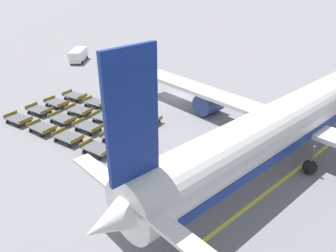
% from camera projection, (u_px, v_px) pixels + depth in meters
% --- Properties ---
extents(ground_plane, '(500.00, 500.00, 0.00)m').
position_uv_depth(ground_plane, '(176.00, 96.00, 44.68)').
color(ground_plane, gray).
extents(airplane, '(42.76, 47.15, 13.06)m').
position_uv_depth(airplane, '(304.00, 113.00, 31.04)').
color(airplane, white).
rests_on(airplane, ground_plane).
extents(service_van, '(4.90, 5.23, 2.13)m').
position_uv_depth(service_van, '(78.00, 55.00, 59.36)').
color(service_van, white).
rests_on(service_van, ground_plane).
extents(baggage_dolly_row_near_col_a, '(3.77, 2.22, 0.92)m').
position_uv_depth(baggage_dolly_row_near_col_a, '(18.00, 119.00, 36.96)').
color(baggage_dolly_row_near_col_a, '#515459').
rests_on(baggage_dolly_row_near_col_a, ground_plane).
extents(baggage_dolly_row_near_col_b, '(3.75, 2.10, 0.92)m').
position_uv_depth(baggage_dolly_row_near_col_b, '(42.00, 128.00, 35.00)').
color(baggage_dolly_row_near_col_b, '#515459').
rests_on(baggage_dolly_row_near_col_b, ground_plane).
extents(baggage_dolly_row_near_col_c, '(3.77, 2.20, 0.92)m').
position_uv_depth(baggage_dolly_row_near_col_c, '(68.00, 137.00, 33.15)').
color(baggage_dolly_row_near_col_c, '#515459').
rests_on(baggage_dolly_row_near_col_c, ground_plane).
extents(baggage_dolly_row_near_col_d, '(3.77, 2.19, 0.92)m').
position_uv_depth(baggage_dolly_row_near_col_d, '(97.00, 149.00, 31.15)').
color(baggage_dolly_row_near_col_d, '#515459').
rests_on(baggage_dolly_row_near_col_d, ground_plane).
extents(baggage_dolly_row_mid_a_col_a, '(3.77, 2.26, 0.92)m').
position_uv_depth(baggage_dolly_row_mid_a_col_a, '(39.00, 110.00, 39.26)').
color(baggage_dolly_row_mid_a_col_a, '#515459').
rests_on(baggage_dolly_row_mid_a_col_a, ground_plane).
extents(baggage_dolly_row_mid_a_col_b, '(3.75, 2.10, 0.92)m').
position_uv_depth(baggage_dolly_row_mid_a_col_b, '(62.00, 119.00, 37.06)').
color(baggage_dolly_row_mid_a_col_b, '#515459').
rests_on(baggage_dolly_row_mid_a_col_b, ground_plane).
extents(baggage_dolly_row_mid_a_col_c, '(3.77, 2.22, 0.92)m').
position_uv_depth(baggage_dolly_row_mid_a_col_c, '(88.00, 127.00, 35.28)').
color(baggage_dolly_row_mid_a_col_c, '#515459').
rests_on(baggage_dolly_row_mid_a_col_c, ground_plane).
extents(baggage_dolly_row_mid_a_col_d, '(3.77, 2.26, 0.92)m').
position_uv_depth(baggage_dolly_row_mid_a_col_d, '(116.00, 138.00, 33.08)').
color(baggage_dolly_row_mid_a_col_d, '#515459').
rests_on(baggage_dolly_row_mid_a_col_d, ground_plane).
extents(baggage_dolly_row_mid_b_col_a, '(3.75, 2.08, 0.92)m').
position_uv_depth(baggage_dolly_row_mid_b_col_a, '(56.00, 103.00, 41.17)').
color(baggage_dolly_row_mid_b_col_a, '#515459').
rests_on(baggage_dolly_row_mid_b_col_a, ground_plane).
extents(baggage_dolly_row_mid_b_col_b, '(3.78, 2.31, 0.92)m').
position_uv_depth(baggage_dolly_row_mid_b_col_b, '(79.00, 110.00, 39.10)').
color(baggage_dolly_row_mid_b_col_b, '#515459').
rests_on(baggage_dolly_row_mid_b_col_b, ground_plane).
extents(baggage_dolly_row_mid_b_col_c, '(3.78, 2.36, 0.92)m').
position_uv_depth(baggage_dolly_row_mid_b_col_c, '(105.00, 118.00, 37.27)').
color(baggage_dolly_row_mid_b_col_c, '#515459').
rests_on(baggage_dolly_row_mid_b_col_c, ground_plane).
extents(baggage_dolly_row_mid_b_col_d, '(3.77, 2.23, 0.92)m').
position_uv_depth(baggage_dolly_row_mid_b_col_d, '(133.00, 127.00, 35.18)').
color(baggage_dolly_row_mid_b_col_d, '#515459').
rests_on(baggage_dolly_row_mid_b_col_d, ground_plane).
extents(baggage_dolly_row_far_col_a, '(3.77, 2.28, 0.92)m').
position_uv_depth(baggage_dolly_row_far_col_a, '(75.00, 96.00, 43.30)').
color(baggage_dolly_row_far_col_a, '#515459').
rests_on(baggage_dolly_row_far_col_a, ground_plane).
extents(baggage_dolly_row_far_col_b, '(3.78, 2.30, 0.92)m').
position_uv_depth(baggage_dolly_row_far_col_b, '(96.00, 102.00, 41.29)').
color(baggage_dolly_row_far_col_b, '#515459').
rests_on(baggage_dolly_row_far_col_b, ground_plane).
extents(baggage_dolly_row_far_col_c, '(3.77, 2.26, 0.92)m').
position_uv_depth(baggage_dolly_row_far_col_c, '(121.00, 110.00, 39.28)').
color(baggage_dolly_row_far_col_c, '#515459').
rests_on(baggage_dolly_row_far_col_c, ground_plane).
extents(baggage_dolly_row_far_col_d, '(3.75, 2.10, 0.92)m').
position_uv_depth(baggage_dolly_row_far_col_d, '(148.00, 118.00, 37.21)').
color(baggage_dolly_row_far_col_d, '#515459').
rests_on(baggage_dolly_row_far_col_d, ground_plane).
extents(stand_guidance_stripe, '(2.48, 28.24, 0.01)m').
position_uv_depth(stand_guidance_stripe, '(258.00, 199.00, 25.30)').
color(stand_guidance_stripe, yellow).
rests_on(stand_guidance_stripe, ground_plane).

